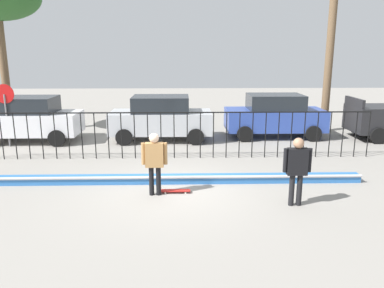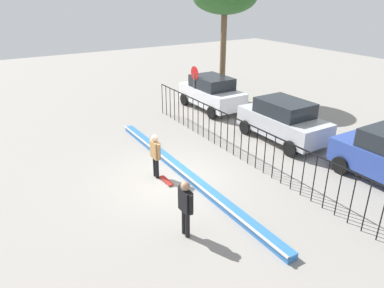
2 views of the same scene
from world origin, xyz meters
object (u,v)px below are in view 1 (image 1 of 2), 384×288
at_px(skateboarder, 154,158).
at_px(parked_car_silver, 161,118).
at_px(camera_operator, 297,165).
at_px(stop_sign, 6,107).
at_px(parked_car_white, 28,119).
at_px(skateboard, 176,191).
at_px(parked_car_blue, 275,115).

relative_size(skateboarder, parked_car_silver, 0.39).
bearing_deg(camera_operator, parked_car_silver, -19.24).
relative_size(parked_car_silver, stop_sign, 1.72).
height_order(skateboarder, parked_car_white, parked_car_white).
xyz_separation_m(skateboard, camera_operator, (2.99, -0.94, 0.98)).
relative_size(parked_car_blue, stop_sign, 1.72).
xyz_separation_m(camera_operator, parked_car_blue, (1.31, 7.84, -0.06)).
distance_m(camera_operator, stop_sign, 11.66).
distance_m(skateboarder, parked_car_blue, 8.54).
relative_size(skateboarder, parked_car_blue, 0.39).
xyz_separation_m(parked_car_white, parked_car_blue, (10.62, 0.63, 0.00)).
distance_m(skateboarder, parked_car_silver, 6.54).
height_order(skateboard, parked_car_white, parked_car_white).
distance_m(skateboarder, stop_sign, 8.36).
height_order(parked_car_silver, parked_car_blue, same).
bearing_deg(parked_car_silver, parked_car_white, -179.72).
height_order(skateboard, parked_car_silver, parked_car_silver).
relative_size(skateboard, parked_car_blue, 0.19).
distance_m(skateboard, parked_car_white, 8.95).
height_order(camera_operator, stop_sign, stop_sign).
height_order(skateboarder, parked_car_silver, parked_car_silver).
bearing_deg(skateboarder, skateboard, -7.00).
xyz_separation_m(skateboard, parked_car_white, (-6.32, 6.28, 0.91)).
distance_m(parked_car_white, stop_sign, 1.18).
xyz_separation_m(parked_car_silver, stop_sign, (-6.06, -1.00, 0.64)).
bearing_deg(skateboard, parked_car_white, 150.30).
xyz_separation_m(skateboarder, skateboard, (0.54, 0.14, -0.95)).
distance_m(skateboard, parked_car_silver, 6.50).
bearing_deg(camera_operator, skateboard, 26.53).
bearing_deg(parked_car_silver, skateboarder, -89.40).
xyz_separation_m(skateboard, parked_car_silver, (-0.72, 6.40, 0.91)).
bearing_deg(parked_car_white, parked_car_silver, 0.90).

